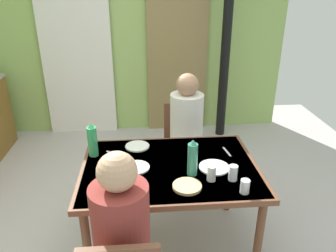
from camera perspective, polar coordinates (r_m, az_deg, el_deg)
name	(u,v)px	position (r m, az deg, el deg)	size (l,w,h in m)	color
ground_plane	(117,238)	(2.90, -8.85, -18.68)	(5.93, 5.93, 0.00)	#BBB2B3
wall_back	(121,36)	(4.47, -8.17, 15.23)	(4.34, 0.10, 2.58)	#9ABD63
door_wooden	(177,59)	(4.46, 1.61, 11.65)	(0.80, 0.05, 2.00)	olive
stove_pipe_column	(226,39)	(4.25, 10.10, 14.67)	(0.12, 0.12, 2.58)	black
curtain_panel	(77,54)	(4.47, -15.58, 11.93)	(0.90, 0.03, 2.17)	white
dining_table	(170,175)	(2.43, 0.30, -8.43)	(1.27, 0.92, 0.72)	brown
chair_far_diner	(184,142)	(3.23, 2.82, -2.81)	(0.40, 0.40, 0.87)	brown
person_near_diner	(121,226)	(1.80, -8.13, -16.82)	(0.30, 0.37, 0.77)	#933732
person_far_diner	(187,121)	(2.99, 3.27, 0.88)	(0.30, 0.37, 0.77)	silver
water_bottle_green_near	(193,158)	(2.23, 4.28, -5.65)	(0.07, 0.07, 0.27)	#36856E
water_bottle_green_far	(92,141)	(2.53, -13.00, -2.48)	(0.07, 0.07, 0.27)	#349F5B
dinner_plate_near_left	(136,167)	(2.37, -5.53, -7.18)	(0.19, 0.19, 0.01)	white
dinner_plate_near_right	(214,167)	(2.38, 8.03, -7.11)	(0.22, 0.22, 0.01)	white
dinner_plate_far_center	(137,146)	(2.66, -5.35, -3.52)	(0.19, 0.19, 0.01)	white
drinking_glass_by_near_diner	(212,173)	(2.22, 7.57, -8.15)	(0.06, 0.06, 0.11)	silver
drinking_glass_by_far_diner	(233,173)	(2.25, 11.25, -8.00)	(0.06, 0.06, 0.11)	silver
drinking_glass_spare_center	(245,186)	(2.14, 13.22, -10.19)	(0.06, 0.06, 0.09)	silver
bread_plate_sliced	(187,186)	(2.16, 3.34, -10.41)	(0.19, 0.19, 0.02)	#DBB77A
cutlery_knife_near	(227,152)	(2.61, 10.20, -4.43)	(0.15, 0.02, 0.00)	silver
cutlery_fork_near	(113,154)	(2.57, -9.51, -4.84)	(0.15, 0.02, 0.00)	silver
cutlery_knife_far	(109,190)	(2.17, -10.21, -10.86)	(0.15, 0.02, 0.00)	silver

